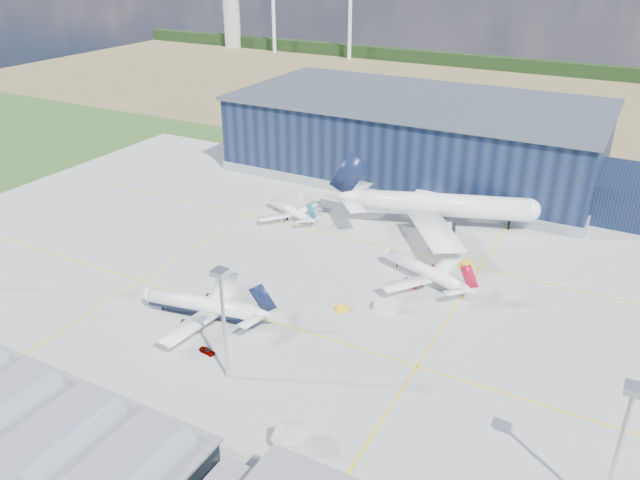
{
  "coord_description": "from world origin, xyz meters",
  "views": [
    {
      "loc": [
        69.61,
        -104.43,
        74.03
      ],
      "look_at": [
        5.54,
        14.6,
        8.65
      ],
      "focal_mm": 35.0,
      "sensor_mm": 36.0,
      "label": 1
    }
  ],
  "objects": [
    {
      "name": "light_mast_east",
      "position": [
        75.0,
        -30.0,
        15.43
      ],
      "size": [
        2.6,
        2.6,
        23.0
      ],
      "color": "silver",
      "rests_on": "ground"
    },
    {
      "name": "hangar",
      "position": [
        2.81,
        94.8,
        11.62
      ],
      "size": [
        145.0,
        62.0,
        26.1
      ],
      "color": "black",
      "rests_on": "ground"
    },
    {
      "name": "glass_concourse",
      "position": [
        -6.45,
        -60.0,
        3.69
      ],
      "size": [
        78.0,
        23.0,
        8.6
      ],
      "color": "black",
      "rests_on": "ground"
    },
    {
      "name": "car_b",
      "position": [
        6.53,
        -48.0,
        0.64
      ],
      "size": [
        4.03,
        1.75,
        1.29
      ],
      "primitive_type": "imported",
      "rotation": [
        0.0,
        0.0,
        1.67
      ],
      "color": "#99999E",
      "rests_on": "ground"
    },
    {
      "name": "light_mast_center",
      "position": [
        10.0,
        -30.0,
        15.43
      ],
      "size": [
        2.6,
        2.6,
        23.0
      ],
      "color": "silver",
      "rests_on": "ground"
    },
    {
      "name": "gse_tug_c",
      "position": [
        36.66,
        34.1,
        0.67
      ],
      "size": [
        3.02,
        3.6,
        1.35
      ],
      "primitive_type": "cube",
      "rotation": [
        0.0,
        0.0,
        -0.42
      ],
      "color": "yellow",
      "rests_on": "ground"
    },
    {
      "name": "airstair",
      "position": [
        29.31,
        -39.59,
        1.7
      ],
      "size": [
        4.13,
        5.73,
        3.41
      ],
      "primitive_type": "cube",
      "rotation": [
        0.0,
        0.0,
        -0.42
      ],
      "color": "silver",
      "rests_on": "ground"
    },
    {
      "name": "gse_cart_b",
      "position": [
        -22.87,
        53.99,
        0.65
      ],
      "size": [
        3.41,
        3.57,
        1.29
      ],
      "primitive_type": "cube",
      "rotation": [
        0.0,
        0.0,
        0.67
      ],
      "color": "silver",
      "rests_on": "ground"
    },
    {
      "name": "airliner_red",
      "position": [
        29.89,
        22.0,
        4.65
      ],
      "size": [
        36.65,
        36.3,
        9.3
      ],
      "primitive_type": null,
      "rotation": [
        0.0,
        0.0,
        2.77
      ],
      "color": "white",
      "rests_on": "ground"
    },
    {
      "name": "farmland",
      "position": [
        0.0,
        220.0,
        0.0
      ],
      "size": [
        600.0,
        220.0,
        0.01
      ],
      "primitive_type": "cube",
      "color": "olive",
      "rests_on": "ground"
    },
    {
      "name": "treeline",
      "position": [
        0.0,
        300.0,
        4.0
      ],
      "size": [
        600.0,
        8.0,
        8.0
      ],
      "primitive_type": "cube",
      "color": "black",
      "rests_on": "ground"
    },
    {
      "name": "airliner_navy",
      "position": [
        -6.85,
        -15.7,
        5.28
      ],
      "size": [
        37.41,
        36.84,
        10.55
      ],
      "primitive_type": null,
      "rotation": [
        0.0,
        0.0,
        3.32
      ],
      "color": "white",
      "rests_on": "ground"
    },
    {
      "name": "gse_tug_b",
      "position": [
        18.39,
        0.82,
        0.6
      ],
      "size": [
        3.24,
        3.32,
        1.21
      ],
      "primitive_type": "cube",
      "rotation": [
        0.0,
        0.0,
        -0.73
      ],
      "color": "yellow",
      "rests_on": "ground"
    },
    {
      "name": "horizon_dressing",
      "position": [
        -191.3,
        294.39,
        34.2
      ],
      "size": [
        440.2,
        18.0,
        70.0
      ],
      "color": "white",
      "rests_on": "ground"
    },
    {
      "name": "airliner_regional",
      "position": [
        -17.82,
        39.54,
        3.72
      ],
      "size": [
        29.67,
        29.4,
        7.44
      ],
      "primitive_type": null,
      "rotation": [
        0.0,
        0.0,
        2.75
      ],
      "color": "white",
      "rests_on": "ground"
    },
    {
      "name": "gse_cart_a",
      "position": [
        2.65,
        -7.07,
        0.71
      ],
      "size": [
        2.69,
        3.6,
        1.42
      ],
      "primitive_type": "cube",
      "rotation": [
        0.0,
        0.0,
        -0.16
      ],
      "color": "silver",
      "rests_on": "ground"
    },
    {
      "name": "car_a",
      "position": [
        1.84,
        -25.73,
        0.59
      ],
      "size": [
        3.66,
        1.92,
        1.19
      ],
      "primitive_type": "imported",
      "rotation": [
        0.0,
        0.0,
        1.42
      ],
      "color": "#99999E",
      "rests_on": "ground"
    },
    {
      "name": "gse_van_a",
      "position": [
        26.85,
        5.8,
        1.13
      ],
      "size": [
        5.55,
        3.37,
        2.26
      ],
      "primitive_type": "cube",
      "rotation": [
        0.0,
        0.0,
        1.8
      ],
      "color": "silver",
      "rests_on": "ground"
    },
    {
      "name": "airliner_widebody",
      "position": [
        22.95,
        55.0,
        9.87
      ],
      "size": [
        76.82,
        76.02,
        19.74
      ],
      "primitive_type": null,
      "rotation": [
        0.0,
        0.0,
        0.34
      ],
      "color": "white",
      "rests_on": "ground"
    },
    {
      "name": "apron",
      "position": [
        0.0,
        10.0,
        0.03
      ],
      "size": [
        220.0,
        160.0,
        0.08
      ],
      "color": "#A4A49F",
      "rests_on": "ground"
    },
    {
      "name": "ground",
      "position": [
        0.0,
        0.0,
        0.0
      ],
      "size": [
        600.0,
        600.0,
        0.0
      ],
      "primitive_type": "plane",
      "color": "#284D1C",
      "rests_on": "ground"
    }
  ]
}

